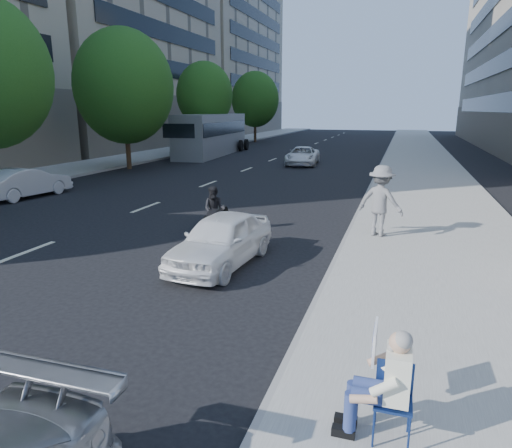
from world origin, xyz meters
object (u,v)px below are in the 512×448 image
at_px(white_sedan_far, 303,156).
at_px(motorcycle, 215,212).
at_px(white_sedan_near, 221,240).
at_px(jogger, 381,201).
at_px(seated_protester, 384,378).
at_px(white_sedan_mid, 27,183).
at_px(bus, 212,135).

bearing_deg(white_sedan_far, motorcycle, -91.76).
relative_size(white_sedan_near, motorcycle, 1.80).
distance_m(jogger, white_sedan_near, 4.90).
height_order(seated_protester, white_sedan_far, seated_protester).
relative_size(seated_protester, motorcycle, 0.64).
height_order(jogger, white_sedan_mid, jogger).
bearing_deg(white_sedan_mid, bus, -82.86).
bearing_deg(white_sedan_near, jogger, 48.23).
xyz_separation_m(seated_protester, jogger, (-0.50, 8.60, 0.29)).
relative_size(white_sedan_mid, white_sedan_far, 0.87).
bearing_deg(white_sedan_far, seated_protester, -81.42).
bearing_deg(motorcycle, white_sedan_near, -72.34).
height_order(motorcycle, bus, bus).
bearing_deg(bus, white_sedan_mid, -95.08).
xyz_separation_m(seated_protester, white_sedan_near, (-4.02, 5.24, -0.24)).
xyz_separation_m(white_sedan_mid, bus, (0.07, 20.12, 1.01)).
bearing_deg(motorcycle, bus, 105.38).
distance_m(white_sedan_near, motorcycle, 3.09).
xyz_separation_m(white_sedan_mid, motorcycle, (9.94, -2.85, 0.01)).
height_order(white_sedan_far, bus, bus).
height_order(jogger, motorcycle, jogger).
distance_m(seated_protester, white_sedan_mid, 18.78).
bearing_deg(white_sedan_near, seated_protester, -47.88).
bearing_deg(motorcycle, jogger, -1.18).
height_order(seated_protester, white_sedan_mid, seated_protester).
relative_size(white_sedan_mid, motorcycle, 1.86).
distance_m(white_sedan_far, bus, 10.02).
bearing_deg(white_sedan_mid, seated_protester, 151.93).
bearing_deg(seated_protester, white_sedan_mid, 144.59).
height_order(white_sedan_near, white_sedan_mid, white_sedan_mid).
bearing_deg(jogger, seated_protester, 113.38).
bearing_deg(bus, seated_protester, -68.71).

